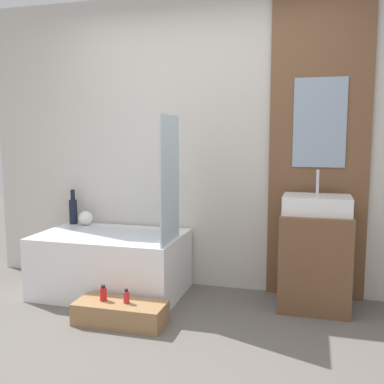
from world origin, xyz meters
name	(u,v)px	position (x,y,z in m)	size (l,w,h in m)	color
ground_plane	(137,368)	(0.00, 0.00, 0.00)	(12.00, 12.00, 0.00)	#605B56
wall_tiled_back	(202,144)	(0.00, 1.58, 1.30)	(4.20, 0.06, 2.60)	beige
wall_wood_accent	(319,144)	(1.01, 1.53, 1.31)	(0.81, 0.04, 2.60)	brown
bathtub	(111,263)	(-0.71, 1.14, 0.27)	(1.24, 0.79, 0.53)	white
glass_shower_screen	(170,179)	(-0.11, 0.99, 1.03)	(0.01, 0.45, 1.01)	silver
wooden_step_bench	(120,313)	(-0.36, 0.56, 0.08)	(0.67, 0.29, 0.16)	#997047
vanity_cabinet	(315,261)	(1.01, 1.27, 0.38)	(0.55, 0.48, 0.77)	brown
sink	(317,205)	(1.01, 1.27, 0.84)	(0.52, 0.36, 0.34)	white
vase_tall_dark	(73,210)	(-1.24, 1.44, 0.67)	(0.08, 0.08, 0.33)	black
vase_round_light	(86,218)	(-1.09, 1.41, 0.60)	(0.13, 0.13, 0.13)	silver
bottle_soap_primary	(103,294)	(-0.50, 0.56, 0.22)	(0.05, 0.05, 0.12)	red
bottle_soap_secondary	(126,297)	(-0.31, 0.56, 0.21)	(0.04, 0.04, 0.11)	red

